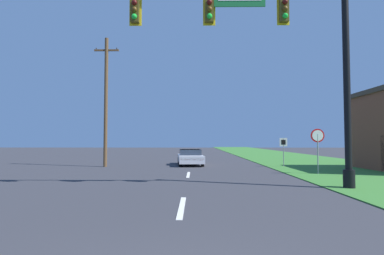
{
  "coord_description": "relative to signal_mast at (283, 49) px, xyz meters",
  "views": [
    {
      "loc": [
        0.38,
        -2.52,
        1.87
      ],
      "look_at": [
        0.0,
        32.89,
        3.44
      ],
      "focal_mm": 28.0,
      "sensor_mm": 36.0,
      "label": 1
    }
  ],
  "objects": [
    {
      "name": "route_sign_post",
      "position": [
        2.81,
        9.7,
        -4.01
      ],
      "size": [
        0.55,
        0.06,
        2.03
      ],
      "color": "gray",
      "rests_on": "grass_verge_right"
    },
    {
      "name": "grass_verge_right",
      "position": [
        6.6,
        20.69,
        -5.52
      ],
      "size": [
        10.0,
        110.0,
        0.04
      ],
      "color": "#38752D",
      "rests_on": "ground"
    },
    {
      "name": "signal_mast",
      "position": [
        0.0,
        0.0,
        0.0
      ],
      "size": [
        9.72,
        0.47,
        8.78
      ],
      "color": "black",
      "rests_on": "grass_verge_right"
    },
    {
      "name": "utility_pole_near",
      "position": [
        -10.02,
        9.75,
        -0.68
      ],
      "size": [
        1.8,
        0.26,
        9.4
      ],
      "color": "brown",
      "rests_on": "ground"
    },
    {
      "name": "road_center_line",
      "position": [
        -3.9,
        12.69,
        -5.53
      ],
      "size": [
        0.16,
        34.8,
        0.01
      ],
      "color": "silver",
      "rests_on": "ground"
    },
    {
      "name": "stop_sign",
      "position": [
        3.34,
        4.98,
        -3.67
      ],
      "size": [
        0.76,
        0.07,
        2.5
      ],
      "color": "gray",
      "rests_on": "grass_verge_right"
    },
    {
      "name": "car_ahead",
      "position": [
        -3.91,
        11.38,
        -4.93
      ],
      "size": [
        2.18,
        4.52,
        1.19
      ],
      "color": "black",
      "rests_on": "ground"
    }
  ]
}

